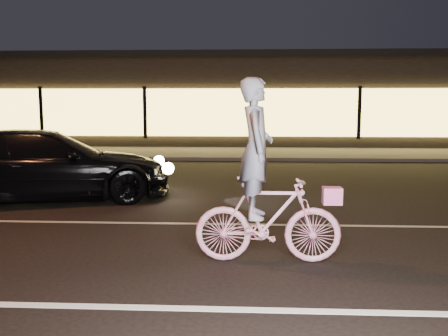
{
  "coord_description": "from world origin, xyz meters",
  "views": [
    {
      "loc": [
        -0.02,
        -6.27,
        2.09
      ],
      "look_at": [
        -0.38,
        0.6,
        1.16
      ],
      "focal_mm": 40.0,
      "sensor_mm": 36.0,
      "label": 1
    }
  ],
  "objects": [
    {
      "name": "ground",
      "position": [
        0.0,
        0.0,
        0.0
      ],
      "size": [
        90.0,
        90.0,
        0.0
      ],
      "primitive_type": "plane",
      "color": "black",
      "rests_on": "ground"
    },
    {
      "name": "lane_stripe_near",
      "position": [
        0.0,
        -1.5,
        0.0
      ],
      "size": [
        60.0,
        0.12,
        0.01
      ],
      "primitive_type": "cube",
      "color": "silver",
      "rests_on": "ground"
    },
    {
      "name": "lane_stripe_far",
      "position": [
        0.0,
        2.0,
        0.0
      ],
      "size": [
        60.0,
        0.1,
        0.01
      ],
      "primitive_type": "cube",
      "color": "gray",
      "rests_on": "ground"
    },
    {
      "name": "sidewalk",
      "position": [
        0.0,
        13.0,
        0.06
      ],
      "size": [
        30.0,
        4.0,
        0.12
      ],
      "primitive_type": "cube",
      "color": "#383533",
      "rests_on": "ground"
    },
    {
      "name": "storefront",
      "position": [
        0.0,
        18.97,
        2.15
      ],
      "size": [
        25.4,
        8.42,
        4.2
      ],
      "color": "black",
      "rests_on": "ground"
    },
    {
      "name": "cyclist",
      "position": [
        0.17,
        0.03,
        0.85
      ],
      "size": [
        1.89,
        0.65,
        2.38
      ],
      "rotation": [
        0.0,
        0.0,
        1.57
      ],
      "color": "#F33778",
      "rests_on": "ground"
    },
    {
      "name": "sedan",
      "position": [
        -4.3,
        3.85,
        0.75
      ],
      "size": [
        5.56,
        3.61,
        1.5
      ],
      "rotation": [
        0.0,
        0.0,
        1.89
      ],
      "color": "black",
      "rests_on": "ground"
    }
  ]
}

